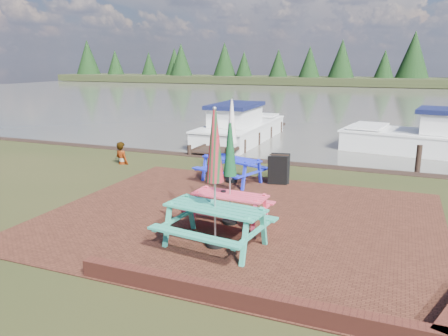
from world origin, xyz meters
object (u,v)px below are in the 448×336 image
person (121,142)px  chalkboard (279,169)px  picnic_table_red (230,189)px  boat_near (444,140)px  picnic_table_teal (215,200)px  picnic_table_blue (232,154)px  boat_jetty (240,129)px  jetty (244,137)px

person → chalkboard: bearing=-167.9°
picnic_table_red → boat_near: picnic_table_red is taller
chalkboard → picnic_table_teal: bearing=-100.8°
picnic_table_red → picnic_table_blue: bearing=114.3°
picnic_table_red → boat_jetty: 11.77m
boat_near → person: (-10.94, -7.08, 0.37)m
boat_jetty → jetty: bearing=-50.3°
boat_jetty → person: bearing=-105.8°
picnic_table_blue → boat_jetty: (-2.57, 7.86, -0.46)m
picnic_table_red → jetty: 11.24m
boat_near → picnic_table_teal: bearing=167.0°
picnic_table_teal → chalkboard: size_ratio=2.98×
chalkboard → boat_jetty: size_ratio=0.13×
picnic_table_blue → boat_near: picnic_table_blue is taller
boat_near → person: size_ratio=5.09×
picnic_table_red → picnic_table_blue: size_ratio=0.93×
picnic_table_teal → jetty: picnic_table_teal is taller
picnic_table_red → person: picnic_table_red is taller
chalkboard → jetty: 7.99m
picnic_table_red → chalkboard: (0.18, 3.56, -0.34)m
picnic_table_teal → jetty: (-3.59, 11.96, -0.85)m
jetty → person: 7.02m
jetty → boat_jetty: (-0.37, 0.45, 0.30)m
chalkboard → jetty: bearing=106.0°
jetty → boat_near: 8.60m
boat_near → person: bearing=131.7°
chalkboard → boat_near: bearing=46.1°
boat_near → jetty: bearing=102.2°
boat_jetty → person: (-1.99, -7.02, 0.38)m
chalkboard → boat_jetty: (-3.97, 7.58, -0.06)m
picnic_table_red → boat_near: bearing=69.1°
picnic_table_red → person: bearing=148.4°
chalkboard → boat_near: size_ratio=0.11×
picnic_table_teal → picnic_table_red: 1.29m
picnic_table_blue → jetty: bearing=125.8°
chalkboard → jetty: (-3.59, 7.13, -0.36)m
picnic_table_blue → jetty: 7.76m
chalkboard → boat_jetty: 8.55m
picnic_table_teal → boat_near: (4.98, 12.48, -0.54)m
boat_jetty → person: 7.31m
picnic_table_teal → person: size_ratio=1.73×
picnic_table_blue → jetty: size_ratio=0.28×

